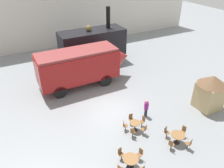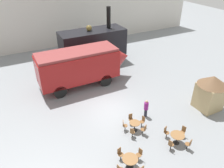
# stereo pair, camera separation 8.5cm
# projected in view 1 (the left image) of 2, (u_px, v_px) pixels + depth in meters

# --- Properties ---
(ground_plane) EXTENTS (80.00, 80.00, 0.00)m
(ground_plane) POSITION_uv_depth(u_px,v_px,m) (109.00, 108.00, 18.24)
(ground_plane) COLOR gray
(backdrop_wall) EXTENTS (44.00, 0.15, 9.00)m
(backdrop_wall) POSITION_uv_depth(u_px,v_px,m) (53.00, 13.00, 28.09)
(backdrop_wall) COLOR silver
(backdrop_wall) RESTS_ON ground_plane
(steam_locomotive) EXTENTS (7.35, 2.78, 6.20)m
(steam_locomotive) POSITION_uv_depth(u_px,v_px,m) (93.00, 43.00, 24.74)
(steam_locomotive) COLOR black
(steam_locomotive) RESTS_ON ground_plane
(streamlined_locomotive) EXTENTS (9.14, 2.82, 3.58)m
(streamlined_locomotive) POSITION_uv_depth(u_px,v_px,m) (84.00, 64.00, 20.61)
(streamlined_locomotive) COLOR maroon
(streamlined_locomotive) RESTS_ON ground_plane
(cafe_table_near) EXTENTS (0.78, 0.78, 0.71)m
(cafe_table_near) POSITION_uv_depth(u_px,v_px,m) (135.00, 124.00, 15.69)
(cafe_table_near) COLOR black
(cafe_table_near) RESTS_ON ground_plane
(cafe_table_mid) EXTENTS (0.95, 0.95, 0.74)m
(cafe_table_mid) POSITION_uv_depth(u_px,v_px,m) (178.00, 136.00, 14.60)
(cafe_table_mid) COLOR black
(cafe_table_mid) RESTS_ON ground_plane
(cafe_table_far) EXTENTS (0.95, 0.95, 0.74)m
(cafe_table_far) POSITION_uv_depth(u_px,v_px,m) (131.00, 160.00, 12.90)
(cafe_table_far) COLOR black
(cafe_table_far) RESTS_ON ground_plane
(cafe_chair_0) EXTENTS (0.36, 0.37, 0.87)m
(cafe_chair_0) POSITION_uv_depth(u_px,v_px,m) (131.00, 118.00, 16.33)
(cafe_chair_0) COLOR black
(cafe_chair_0) RESTS_ON ground_plane
(cafe_chair_1) EXTENTS (0.40, 0.39, 0.87)m
(cafe_chair_1) POSITION_uv_depth(u_px,v_px,m) (124.00, 125.00, 15.71)
(cafe_chair_1) COLOR black
(cafe_chair_1) RESTS_ON ground_plane
(cafe_chair_2) EXTENTS (0.40, 0.40, 0.87)m
(cafe_chair_2) POSITION_uv_depth(u_px,v_px,m) (133.00, 132.00, 15.08)
(cafe_chair_2) COLOR black
(cafe_chair_2) RESTS_ON ground_plane
(cafe_chair_3) EXTENTS (0.39, 0.40, 0.87)m
(cafe_chair_3) POSITION_uv_depth(u_px,v_px,m) (144.00, 129.00, 15.33)
(cafe_chair_3) COLOR black
(cafe_chair_3) RESTS_ON ground_plane
(cafe_chair_4) EXTENTS (0.37, 0.36, 0.87)m
(cafe_chair_4) POSITION_uv_depth(u_px,v_px,m) (143.00, 121.00, 16.09)
(cafe_chair_4) COLOR black
(cafe_chair_4) RESTS_ON ground_plane
(cafe_chair_5) EXTENTS (0.39, 0.37, 0.87)m
(cafe_chair_5) POSITION_uv_depth(u_px,v_px,m) (171.00, 144.00, 14.11)
(cafe_chair_5) COLOR black
(cafe_chair_5) RESTS_ON ground_plane
(cafe_chair_6) EXTENTS (0.37, 0.39, 0.87)m
(cafe_chair_6) POSITION_uv_depth(u_px,v_px,m) (189.00, 143.00, 14.16)
(cafe_chair_6) COLOR black
(cafe_chair_6) RESTS_ON ground_plane
(cafe_chair_7) EXTENTS (0.39, 0.37, 0.87)m
(cafe_chair_7) POSITION_uv_depth(u_px,v_px,m) (183.00, 131.00, 15.18)
(cafe_chair_7) COLOR black
(cafe_chair_7) RESTS_ON ground_plane
(cafe_chair_8) EXTENTS (0.37, 0.39, 0.87)m
(cafe_chair_8) POSITION_uv_depth(u_px,v_px,m) (166.00, 131.00, 15.14)
(cafe_chair_8) COLOR black
(cafe_chair_8) RESTS_ON ground_plane
(cafe_chair_9) EXTENTS (0.36, 0.38, 0.87)m
(cafe_chair_9) POSITION_uv_depth(u_px,v_px,m) (121.00, 153.00, 13.49)
(cafe_chair_9) COLOR black
(cafe_chair_9) RESTS_ON ground_plane
(cafe_chair_12) EXTENTS (0.38, 0.36, 0.87)m
(cafe_chair_12) POSITION_uv_depth(u_px,v_px,m) (140.00, 154.00, 13.45)
(cafe_chair_12) COLOR black
(cafe_chair_12) RESTS_ON ground_plane
(visitor_person) EXTENTS (0.34, 0.34, 1.54)m
(visitor_person) POSITION_uv_depth(u_px,v_px,m) (146.00, 108.00, 16.92)
(visitor_person) COLOR #262633
(visitor_person) RESTS_ON ground_plane
(ticket_kiosk) EXTENTS (2.34, 2.34, 3.00)m
(ticket_kiosk) POSITION_uv_depth(u_px,v_px,m) (210.00, 90.00, 17.50)
(ticket_kiosk) COLOR tan
(ticket_kiosk) RESTS_ON ground_plane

